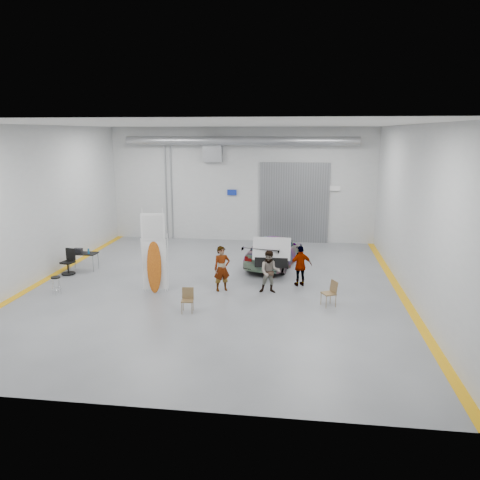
# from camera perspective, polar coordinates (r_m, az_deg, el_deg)

# --- Properties ---
(ground) EXTENTS (16.00, 16.00, 0.00)m
(ground) POSITION_cam_1_polar(r_m,az_deg,el_deg) (17.81, -3.08, -5.77)
(ground) COLOR slate
(ground) RESTS_ON ground
(room_shell) EXTENTS (14.02, 16.18, 6.01)m
(room_shell) POSITION_cam_1_polar(r_m,az_deg,el_deg) (19.08, -1.30, 8.05)
(room_shell) COLOR #B5B8BA
(room_shell) RESTS_ON ground
(sedan_car) EXTENTS (2.69, 4.72, 1.29)m
(sedan_car) POSITION_cam_1_polar(r_m,az_deg,el_deg) (20.64, 4.17, -1.28)
(sedan_car) COLOR silver
(sedan_car) RESTS_ON ground
(person_a) EXTENTS (0.73, 0.63, 1.69)m
(person_a) POSITION_cam_1_polar(r_m,az_deg,el_deg) (17.19, -2.22, -3.50)
(person_a) COLOR #926E4F
(person_a) RESTS_ON ground
(person_b) EXTENTS (0.81, 0.64, 1.58)m
(person_b) POSITION_cam_1_polar(r_m,az_deg,el_deg) (17.00, 3.66, -3.90)
(person_b) COLOR slate
(person_b) RESTS_ON ground
(person_c) EXTENTS (0.98, 0.70, 1.57)m
(person_c) POSITION_cam_1_polar(r_m,az_deg,el_deg) (17.89, 7.40, -3.14)
(person_c) COLOR brown
(person_c) RESTS_ON ground
(surfboard_display) EXTENTS (0.88, 0.32, 3.11)m
(surfboard_display) POSITION_cam_1_polar(r_m,az_deg,el_deg) (17.18, -10.56, -2.29)
(surfboard_display) COLOR white
(surfboard_display) RESTS_ON ground
(folding_chair_near) EXTENTS (0.42, 0.43, 0.80)m
(folding_chair_near) POSITION_cam_1_polar(r_m,az_deg,el_deg) (15.42, -6.41, -7.89)
(folding_chair_near) COLOR brown
(folding_chair_near) RESTS_ON ground
(folding_chair_far) EXTENTS (0.54, 0.67, 0.88)m
(folding_chair_far) POSITION_cam_1_polar(r_m,az_deg,el_deg) (16.13, 10.72, -6.99)
(folding_chair_far) COLOR brown
(folding_chair_far) RESTS_ON ground
(shop_stool) EXTENTS (0.34, 0.34, 0.67)m
(shop_stool) POSITION_cam_1_polar(r_m,az_deg,el_deg) (18.18, -21.48, -5.20)
(shop_stool) COLOR black
(shop_stool) RESTS_ON ground
(work_table) EXTENTS (1.19, 0.61, 0.96)m
(work_table) POSITION_cam_1_polar(r_m,az_deg,el_deg) (20.91, -18.72, -1.49)
(work_table) COLOR gray
(work_table) RESTS_ON ground
(office_chair) EXTENTS (0.56, 0.57, 1.04)m
(office_chair) POSITION_cam_1_polar(r_m,az_deg,el_deg) (20.54, -20.17, -2.67)
(office_chair) COLOR black
(office_chair) RESTS_ON ground
(trunk_lid) EXTENTS (1.50, 0.91, 0.04)m
(trunk_lid) POSITION_cam_1_polar(r_m,az_deg,el_deg) (18.57, 3.86, -0.79)
(trunk_lid) COLOR silver
(trunk_lid) RESTS_ON sedan_car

